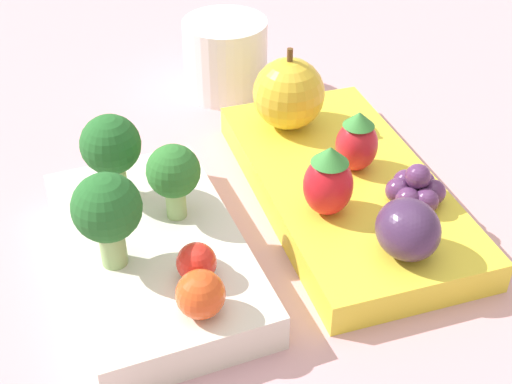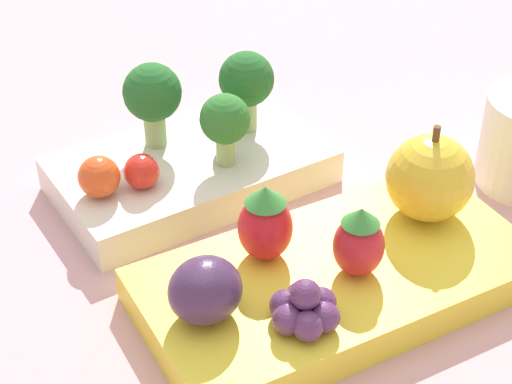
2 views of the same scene
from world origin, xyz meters
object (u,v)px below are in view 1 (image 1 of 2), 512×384
Objects in this scene: bento_box_fruit at (345,188)px; strawberry_1 at (357,142)px; cherry_tomato_1 at (200,294)px; apple at (289,94)px; broccoli_floret_0 at (174,174)px; grape_cluster at (416,189)px; drinking_cup at (226,57)px; broccoli_floret_2 at (111,147)px; bento_box_savoury at (156,256)px; strawberry_0 at (328,181)px; broccoli_floret_1 at (107,211)px; plum at (408,229)px; cherry_tomato_0 at (196,263)px.

bento_box_fruit is 0.03m from strawberry_1.
apple is at bearing -40.69° from cherry_tomato_1.
cherry_tomato_1 is 0.43× the size of apple.
broccoli_floret_0 is at bearing 87.49° from bento_box_fruit.
grape_cluster is 0.23m from drinking_cup.
broccoli_floret_0 reaches higher than bento_box_fruit.
strawberry_1 is at bearing -103.07° from broccoli_floret_2.
cherry_tomato_1 is (-0.07, -0.00, 0.03)m from bento_box_savoury.
apple is 1.29× the size of strawberry_0.
broccoli_floret_0 is 0.16m from grape_cluster.
strawberry_0 is (-0.02, -0.11, 0.03)m from bento_box_savoury.
broccoli_floret_0 is 0.87× the size of broccoli_floret_2.
strawberry_0 is (-0.03, 0.03, 0.03)m from bento_box_fruit.
plum is (-0.06, -0.16, -0.02)m from broccoli_floret_1.
apple is at bearing 14.18° from grape_cluster.
cherry_tomato_1 reaches higher than cherry_tomato_0.
cherry_tomato_1 is 0.60× the size of strawberry_1.
broccoli_floret_0 reaches higher than drinking_cup.
broccoli_floret_0 is 1.30× the size of grape_cluster.
grape_cluster is at bearing -78.14° from cherry_tomato_1.
broccoli_floret_2 is at bearing 135.41° from drinking_cup.
bento_box_savoury is 0.05m from cherry_tomato_0.
broccoli_floret_2 is 0.93× the size of apple.
broccoli_floret_1 reaches higher than grape_cluster.
apple reaches higher than cherry_tomato_1.
bento_box_fruit is at bearing -175.77° from apple.
broccoli_floret_0 is (0.02, -0.02, 0.04)m from bento_box_savoury.
broccoli_floret_0 is at bearing 121.32° from apple.
bento_box_savoury is at bearing 94.92° from bento_box_fruit.
strawberry_1 reaches higher than drinking_cup.
bento_box_savoury is 0.05m from broccoli_floret_0.
broccoli_floret_0 is at bearing -9.10° from cherry_tomato_0.
cherry_tomato_1 is at bearing 115.34° from strawberry_0.
plum is at bearing -158.43° from strawberry_0.
broccoli_floret_1 is 1.24× the size of strawberry_0.
drinking_cup is at bearing 0.10° from plum.
bento_box_savoury is at bearing 81.74° from strawberry_0.
bento_box_savoury is 0.14m from bento_box_fruit.
broccoli_floret_0 is 1.04× the size of strawberry_0.
broccoli_floret_0 is at bearing 148.00° from drinking_cup.
cherry_tomato_1 is at bearing 87.86° from plum.
bento_box_savoury is at bearing 16.73° from cherry_tomato_0.
cherry_tomato_1 is 0.12m from strawberry_0.
broccoli_floret_0 is 0.14m from plum.
drinking_cup is at bearing 3.31° from bento_box_fruit.
plum is at bearing -132.18° from broccoli_floret_2.
broccoli_floret_1 is at bearing 141.99° from drinking_cup.
drinking_cup is (0.24, -0.12, -0.00)m from cherry_tomato_0.
grape_cluster reaches higher than bento_box_savoury.
strawberry_1 is at bearing -60.50° from cherry_tomato_1.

